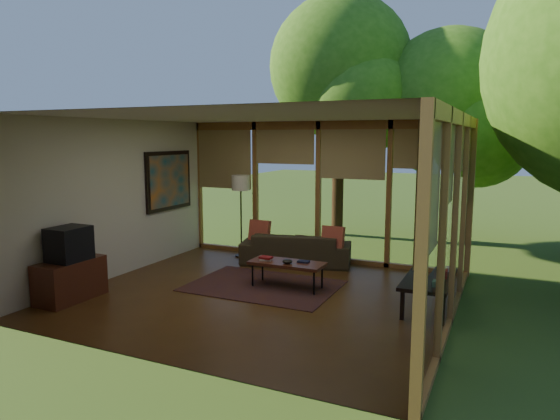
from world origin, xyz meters
The scene contains 25 objects.
floor centered at (0.00, 0.00, 0.00)m, with size 5.50×5.50×0.00m, color #593617.
ceiling centered at (0.00, 0.00, 2.70)m, with size 5.50×5.50×0.00m, color white.
wall_left centered at (-2.75, 0.00, 1.35)m, with size 0.04×5.00×2.70m, color beige.
wall_front centered at (0.00, -2.50, 1.35)m, with size 5.50×0.04×2.70m, color beige.
window_wall_back centered at (0.00, 2.50, 1.35)m, with size 5.50×0.12×2.70m, color #9C6530.
window_wall_right centered at (2.75, 0.00, 1.35)m, with size 0.12×5.00×2.70m, color #9C6530.
tree_nw centered at (-0.47, 5.21, 4.04)m, with size 3.40×3.40×5.75m.
tree_ne centered at (2.01, 5.56, 3.15)m, with size 3.35×3.35×4.83m.
rug centered at (-0.17, 0.45, 0.01)m, with size 2.35×1.67×0.01m, color #6F3210.
sofa centered at (-0.25, 2.00, 0.30)m, with size 2.05×0.80×0.60m, color #382E1C.
pillow_left centered at (-1.00, 1.95, 0.58)m, with size 0.41×0.14×0.41m, color maroon.
pillow_right centered at (0.50, 1.95, 0.58)m, with size 0.40×0.13×0.40m, color maroon.
ct_book_lower centered at (-0.14, 0.49, 0.44)m, with size 0.19×0.14×0.03m, color #B9B1A7.
ct_book_upper centered at (-0.14, 0.49, 0.47)m, with size 0.20×0.15×0.03m, color maroon.
ct_book_side centered at (0.46, 0.62, 0.44)m, with size 0.18×0.13×0.03m, color black.
ct_bowl centered at (0.26, 0.44, 0.46)m, with size 0.16×0.16×0.07m, color black.
media_cabinet centered at (-2.47, -1.35, 0.30)m, with size 0.50×1.00×0.60m, color #532516.
television centered at (-2.45, -1.35, 0.85)m, with size 0.45×0.55×0.50m, color black.
console_book_a centered at (2.40, 0.08, 0.49)m, with size 0.20×0.14×0.07m, color #365F4B.
console_book_b centered at (2.40, 0.53, 0.51)m, with size 0.24×0.17×0.11m, color maroon.
console_book_c centered at (2.40, 0.93, 0.48)m, with size 0.20×0.15×0.05m, color #B9B1A7.
floor_lamp centered at (-1.49, 2.09, 1.41)m, with size 0.36×0.36×1.65m.
coffee_table centered at (0.21, 0.54, 0.39)m, with size 1.20×0.50×0.43m.
side_console centered at (2.40, 0.48, 0.41)m, with size 0.60×1.40×0.46m.
wall_painting centered at (-2.71, 1.40, 1.55)m, with size 0.06×1.35×1.15m.
Camera 1 is at (3.36, -6.54, 2.40)m, focal length 32.00 mm.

